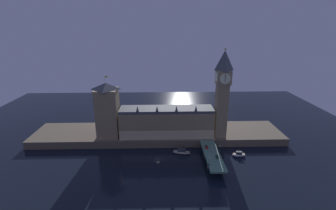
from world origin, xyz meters
name	(u,v)px	position (x,y,z in m)	size (l,w,h in m)	color
ground_plane	(158,159)	(0.00, 0.00, 0.00)	(400.00, 400.00, 0.00)	black
embankment	(158,134)	(0.00, 39.00, 3.26)	(220.00, 42.00, 6.53)	brown
parliament_hall	(167,122)	(7.34, 30.47, 18.62)	(78.81, 20.27, 29.17)	#8E7A56
clock_tower	(222,92)	(52.64, 26.19, 45.82)	(11.57, 11.68, 74.12)	#8E7A56
victoria_tower	(108,110)	(-42.16, 30.39, 29.79)	(18.13, 18.13, 52.34)	#8E7A56
bridge	(212,156)	(40.31, -5.00, 4.84)	(11.49, 46.00, 6.53)	#4C7560
car_northbound_lead	(207,147)	(37.78, 5.04, 7.21)	(2.06, 4.54, 1.47)	red
car_southbound_lead	(217,157)	(42.84, -10.14, 7.24)	(1.86, 4.31, 1.52)	#235633
pedestrian_near_rail	(210,165)	(35.25, -20.48, 7.37)	(0.38, 0.38, 1.61)	black
pedestrian_mid_walk	(218,151)	(45.37, -1.81, 7.35)	(0.38, 0.38, 1.57)	black
street_lamp_near	(209,160)	(34.85, -19.72, 10.50)	(1.34, 0.60, 6.35)	#2D3333
street_lamp_mid	(220,149)	(45.77, -5.00, 11.02)	(1.34, 0.60, 7.20)	#2D3333
boat_upstream	(182,152)	(18.68, 7.74, 1.60)	(14.39, 6.44, 4.37)	#B2A893
boat_downstream	(239,155)	(62.90, 2.81, 1.47)	(10.39, 4.44, 4.03)	white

